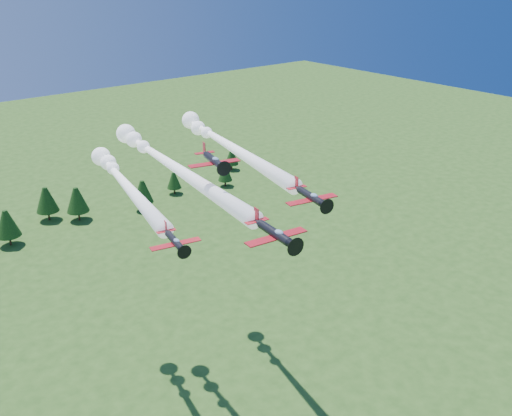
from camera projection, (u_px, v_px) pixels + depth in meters
plane_lead at (168, 163)px, 95.34m from camera, size 12.55×58.44×3.70m
plane_left at (123, 181)px, 99.98m from camera, size 14.01×46.75×3.70m
plane_right at (226, 144)px, 107.18m from camera, size 15.91×53.26×3.70m
plane_slot at (214, 160)px, 83.38m from camera, size 7.89×8.71×2.76m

